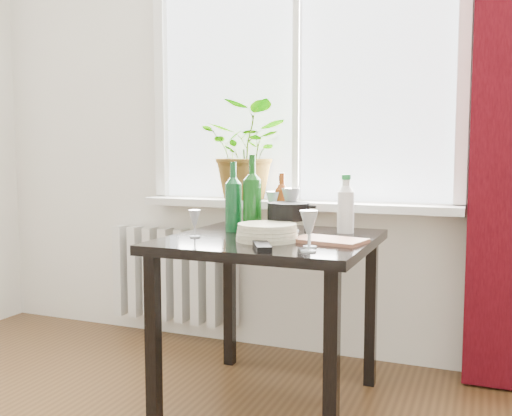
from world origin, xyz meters
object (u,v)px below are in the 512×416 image
at_px(bottle_amber, 282,200).
at_px(cleaning_bottle, 346,204).
at_px(potted_plant, 249,151).
at_px(tv_remote, 262,246).
at_px(radiator, 174,275).
at_px(wine_bottle_right, 252,193).
at_px(wineglass_back_center, 291,209).
at_px(fondue_pot, 288,219).
at_px(wine_bottle_left, 233,196).
at_px(wineglass_front_right, 309,231).
at_px(wineglass_front_left, 195,223).
at_px(table, 271,258).
at_px(wineglass_back_left, 273,209).
at_px(wineglass_far_right, 310,229).
at_px(plate_stack, 267,232).
at_px(cutting_board, 329,240).

bearing_deg(bottle_amber, cleaning_bottle, -10.83).
height_order(potted_plant, tv_remote, potted_plant).
height_order(radiator, wine_bottle_right, wine_bottle_right).
xyz_separation_m(cleaning_bottle, wineglass_back_center, (-0.24, -0.04, -0.03)).
bearing_deg(fondue_pot, wine_bottle_left, -168.79).
distance_m(wine_bottle_left, wineglass_front_right, 0.64).
height_order(bottle_amber, wineglass_front_left, bottle_amber).
bearing_deg(table, wineglass_back_left, 108.48).
bearing_deg(tv_remote, cleaning_bottle, 42.46).
distance_m(wineglass_back_left, tv_remote, 0.61).
relative_size(wine_bottle_right, wineglass_back_left, 1.99).
bearing_deg(wineglass_far_right, radiator, 142.26).
xyz_separation_m(wine_bottle_left, wineglass_front_right, (0.48, -0.41, -0.08)).
xyz_separation_m(wineglass_back_left, fondue_pot, (0.15, -0.20, -0.02)).
distance_m(potted_plant, wineglass_front_left, 0.81).
bearing_deg(wineglass_back_center, bottle_amber, 127.97).
height_order(radiator, wineglass_back_center, wineglass_back_center).
bearing_deg(wineglass_back_center, plate_stack, -89.67).
relative_size(table, fondue_pot, 4.05).
xyz_separation_m(wine_bottle_left, bottle_amber, (0.16, 0.20, -0.03)).
bearing_deg(plate_stack, potted_plant, 118.10).
bearing_deg(tv_remote, table, 76.33).
bearing_deg(cutting_board, plate_stack, -167.28).
relative_size(plate_stack, fondue_pot, 1.22).
bearing_deg(plate_stack, wineglass_far_right, -24.91).
distance_m(wineglass_back_left, plate_stack, 0.42).
relative_size(radiator, wineglass_back_center, 3.90).
xyz_separation_m(table, wineglass_front_right, (0.26, -0.31, 0.17)).
height_order(plate_stack, tv_remote, plate_stack).
bearing_deg(wineglass_front_right, potted_plant, 124.11).
height_order(radiator, wineglass_front_left, wineglass_front_left).
height_order(wineglass_back_left, cutting_board, wineglass_back_left).
bearing_deg(wineglass_far_right, wineglass_front_left, 172.35).
bearing_deg(cleaning_bottle, tv_remote, -109.77).
bearing_deg(wineglass_back_left, tv_remote, -73.75).
distance_m(bottle_amber, cutting_board, 0.50).
relative_size(table, wine_bottle_right, 2.39).
relative_size(wine_bottle_right, cleaning_bottle, 1.37).
bearing_deg(radiator, plate_stack, -40.32).
bearing_deg(wineglass_front_left, plate_stack, 4.79).
bearing_deg(radiator, wine_bottle_right, -36.54).
height_order(table, wine_bottle_right, wine_bottle_right).
xyz_separation_m(wine_bottle_right, bottle_amber, (0.07, 0.21, -0.04)).
bearing_deg(wineglass_front_right, wineglass_front_left, 163.29).
xyz_separation_m(potted_plant, cutting_board, (0.63, -0.67, -0.36)).
relative_size(radiator, fondue_pot, 3.81).
bearing_deg(bottle_amber, radiator, 157.29).
bearing_deg(wineglass_far_right, wine_bottle_left, 145.79).
relative_size(table, wineglass_back_center, 4.15).
distance_m(wine_bottle_right, cutting_board, 0.46).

